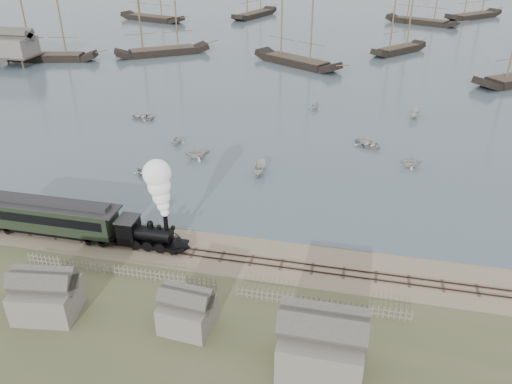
# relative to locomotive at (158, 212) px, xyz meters

# --- Properties ---
(ground) EXTENTS (600.00, 600.00, 0.00)m
(ground) POSITION_rel_locomotive_xyz_m (4.38, 2.00, -4.34)
(ground) COLOR tan
(ground) RESTS_ON ground
(harbor_water) EXTENTS (600.00, 336.00, 0.06)m
(harbor_water) POSITION_rel_locomotive_xyz_m (4.38, 172.00, -4.31)
(harbor_water) COLOR #485E67
(harbor_water) RESTS_ON ground
(rail_track) EXTENTS (120.00, 1.80, 0.16)m
(rail_track) POSITION_rel_locomotive_xyz_m (4.38, 0.00, -4.29)
(rail_track) COLOR #36221D
(rail_track) RESTS_ON ground
(picket_fence_west) EXTENTS (19.00, 0.10, 1.20)m
(picket_fence_west) POSITION_rel_locomotive_xyz_m (-2.12, -5.00, -4.34)
(picket_fence_west) COLOR slate
(picket_fence_west) RESTS_ON ground
(picket_fence_east) EXTENTS (15.00, 0.10, 1.20)m
(picket_fence_east) POSITION_rel_locomotive_xyz_m (16.88, -5.50, -4.34)
(picket_fence_east) COLOR slate
(picket_fence_east) RESTS_ON ground
(shed_left) EXTENTS (5.00, 4.00, 4.10)m
(shed_left) POSITION_rel_locomotive_xyz_m (-5.62, -11.00, -4.34)
(shed_left) COLOR slate
(shed_left) RESTS_ON ground
(shed_mid) EXTENTS (4.00, 3.50, 3.60)m
(shed_mid) POSITION_rel_locomotive_xyz_m (6.38, -10.00, -4.34)
(shed_mid) COLOR slate
(shed_mid) RESTS_ON ground
(shed_right) EXTENTS (6.00, 5.00, 5.10)m
(shed_right) POSITION_rel_locomotive_xyz_m (17.38, -12.00, -4.34)
(shed_right) COLOR slate
(shed_right) RESTS_ON ground
(locomotive) EXTENTS (7.54, 2.81, 9.40)m
(locomotive) POSITION_rel_locomotive_xyz_m (0.00, 0.00, 0.00)
(locomotive) COLOR black
(locomotive) RESTS_ON ground
(passenger_coach) EXTENTS (15.36, 2.96, 3.73)m
(passenger_coach) POSITION_rel_locomotive_xyz_m (-12.17, 0.00, -1.99)
(passenger_coach) COLOR black
(passenger_coach) RESTS_ON ground
(beached_dinghy) EXTENTS (2.90, 3.68, 0.69)m
(beached_dinghy) POSITION_rel_locomotive_xyz_m (-0.04, 1.88, -3.99)
(beached_dinghy) COLOR beige
(beached_dinghy) RESTS_ON ground
(rowboat_0) EXTENTS (4.41, 4.41, 0.75)m
(rowboat_0) POSITION_rel_locomotive_xyz_m (-8.37, 15.22, -3.90)
(rowboat_0) COLOR beige
(rowboat_0) RESTS_ON harbor_water
(rowboat_1) EXTENTS (4.15, 4.40, 1.84)m
(rowboat_1) POSITION_rel_locomotive_xyz_m (-3.53, 21.99, -3.36)
(rowboat_1) COLOR beige
(rowboat_1) RESTS_ON harbor_water
(rowboat_2) EXTENTS (3.78, 1.53, 1.44)m
(rowboat_2) POSITION_rel_locomotive_xyz_m (6.09, 19.14, -3.55)
(rowboat_2) COLOR beige
(rowboat_2) RESTS_ON harbor_water
(rowboat_3) EXTENTS (5.07, 5.33, 0.90)m
(rowboat_3) POSITION_rel_locomotive_xyz_m (19.94, 31.49, -3.83)
(rowboat_3) COLOR beige
(rowboat_3) RESTS_ON harbor_water
(rowboat_4) EXTENTS (3.23, 3.52, 1.55)m
(rowboat_4) POSITION_rel_locomotive_xyz_m (25.71, 25.58, -3.50)
(rowboat_4) COLOR beige
(rowboat_4) RESTS_ON harbor_water
(rowboat_5) EXTENTS (4.06, 2.36, 1.48)m
(rowboat_5) POSITION_rel_locomotive_xyz_m (27.31, 46.22, -3.54)
(rowboat_5) COLOR beige
(rowboat_5) RESTS_ON harbor_water
(rowboat_6) EXTENTS (3.57, 4.64, 0.89)m
(rowboat_6) POSITION_rel_locomotive_xyz_m (-17.84, 35.47, -3.83)
(rowboat_6) COLOR beige
(rowboat_6) RESTS_ON harbor_water
(rowboat_7) EXTENTS (3.06, 2.78, 1.40)m
(rowboat_7) POSITION_rel_locomotive_xyz_m (10.22, 46.82, -3.57)
(rowboat_7) COLOR beige
(rowboat_7) RESTS_ON harbor_water
(rowboat_8) EXTENTS (2.91, 2.56, 1.45)m
(rowboat_8) POSITION_rel_locomotive_xyz_m (-8.09, 26.28, -3.55)
(rowboat_8) COLOR beige
(rowboat_8) RESTS_ON harbor_water
(schooner_0) EXTENTS (22.22, 9.85, 20.00)m
(schooner_0) POSITION_rel_locomotive_xyz_m (-56.22, 68.99, 5.72)
(schooner_0) COLOR black
(schooner_0) RESTS_ON harbor_water
(schooner_1) EXTENTS (22.27, 17.81, 20.00)m
(schooner_1) POSITION_rel_locomotive_xyz_m (-32.22, 80.54, 5.72)
(schooner_1) COLOR black
(schooner_1) RESTS_ON harbor_water
(schooner_2) EXTENTS (22.56, 16.92, 20.00)m
(schooner_2) POSITION_rel_locomotive_xyz_m (2.31, 77.58, 5.72)
(schooner_2) COLOR black
(schooner_2) RESTS_ON harbor_water
(schooner_3) EXTENTS (14.67, 16.62, 20.00)m
(schooner_3) POSITION_rel_locomotive_xyz_m (26.06, 95.41, 5.72)
(schooner_3) COLOR black
(schooner_3) RESTS_ON harbor_water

